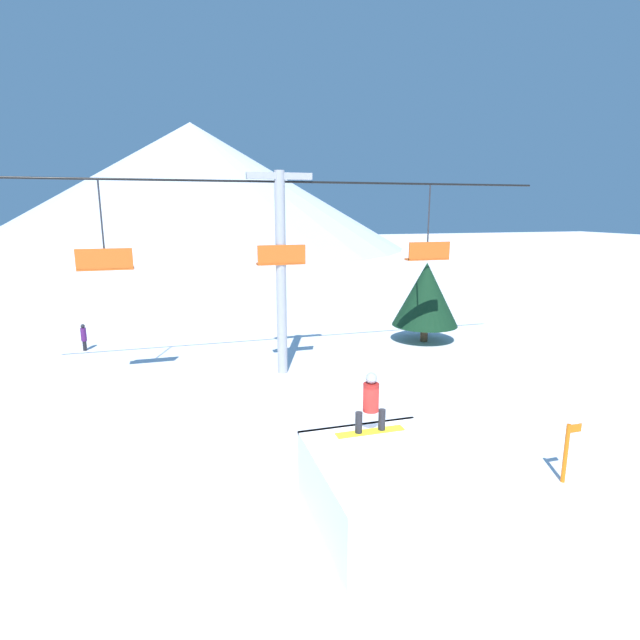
{
  "coord_description": "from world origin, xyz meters",
  "views": [
    {
      "loc": [
        -4.02,
        -9.06,
        6.26
      ],
      "look_at": [
        -0.19,
        3.92,
        3.25
      ],
      "focal_mm": 28.0,
      "sensor_mm": 36.0,
      "label": 1
    }
  ],
  "objects_px": {
    "snowboarder": "(371,403)",
    "trail_marker": "(567,451)",
    "distant_skier": "(84,336)",
    "pine_tree_near": "(426,294)",
    "snow_ramp": "(386,490)"
  },
  "relations": [
    {
      "from": "snowboarder",
      "to": "snow_ramp",
      "type": "bearing_deg",
      "value": -95.71
    },
    {
      "from": "trail_marker",
      "to": "snowboarder",
      "type": "bearing_deg",
      "value": 168.67
    },
    {
      "from": "snowboarder",
      "to": "trail_marker",
      "type": "bearing_deg",
      "value": -11.33
    },
    {
      "from": "trail_marker",
      "to": "distant_skier",
      "type": "distance_m",
      "value": 19.8
    },
    {
      "from": "pine_tree_near",
      "to": "trail_marker",
      "type": "xyz_separation_m",
      "value": [
        -2.96,
        -12.42,
        -1.53
      ]
    },
    {
      "from": "snowboarder",
      "to": "distant_skier",
      "type": "distance_m",
      "value": 16.55
    },
    {
      "from": "snow_ramp",
      "to": "distant_skier",
      "type": "bearing_deg",
      "value": 116.87
    },
    {
      "from": "snowboarder",
      "to": "trail_marker",
      "type": "relative_size",
      "value": 1.07
    },
    {
      "from": "snow_ramp",
      "to": "distant_skier",
      "type": "relative_size",
      "value": 2.72
    },
    {
      "from": "pine_tree_near",
      "to": "distant_skier",
      "type": "height_order",
      "value": "pine_tree_near"
    },
    {
      "from": "snow_ramp",
      "to": "snowboarder",
      "type": "bearing_deg",
      "value": 84.29
    },
    {
      "from": "pine_tree_near",
      "to": "distant_skier",
      "type": "relative_size",
      "value": 3.11
    },
    {
      "from": "snow_ramp",
      "to": "distant_skier",
      "type": "height_order",
      "value": "snow_ramp"
    },
    {
      "from": "pine_tree_near",
      "to": "distant_skier",
      "type": "xyz_separation_m",
      "value": [
        -15.5,
        2.9,
        -1.65
      ]
    },
    {
      "from": "pine_tree_near",
      "to": "trail_marker",
      "type": "relative_size",
      "value": 2.64
    }
  ]
}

